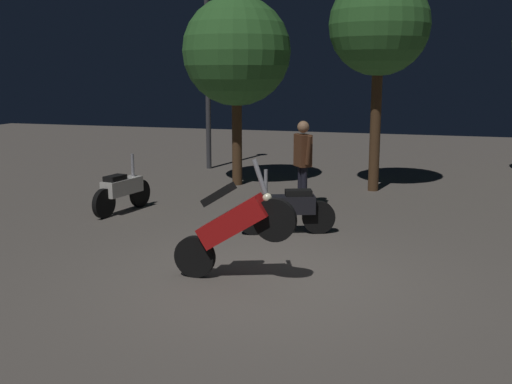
# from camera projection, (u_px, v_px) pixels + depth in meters

# --- Properties ---
(ground_plane) EXTENTS (40.00, 40.00, 0.00)m
(ground_plane) POSITION_uv_depth(u_px,v_px,m) (269.00, 279.00, 7.99)
(ground_plane) COLOR #605951
(motorcycle_red_foreground) EXTENTS (1.66, 0.30, 1.63)m
(motorcycle_red_foreground) POSITION_uv_depth(u_px,v_px,m) (233.00, 226.00, 7.78)
(motorcycle_red_foreground) COLOR black
(motorcycle_red_foreground) RESTS_ON ground_plane
(motorcycle_black_parked_left) EXTENTS (1.59, 0.68, 1.11)m
(motorcycle_black_parked_left) POSITION_uv_depth(u_px,v_px,m) (287.00, 209.00, 10.13)
(motorcycle_black_parked_left) COLOR black
(motorcycle_black_parked_left) RESTS_ON ground_plane
(motorcycle_white_parked_right) EXTENTS (0.45, 1.65, 1.11)m
(motorcycle_white_parked_right) POSITION_uv_depth(u_px,v_px,m) (122.00, 190.00, 11.72)
(motorcycle_white_parked_right) COLOR black
(motorcycle_white_parked_right) RESTS_ON ground_plane
(person_rider_beside) EXTENTS (0.49, 0.58, 1.76)m
(person_rider_beside) POSITION_uv_depth(u_px,v_px,m) (303.00, 156.00, 11.94)
(person_rider_beside) COLOR black
(person_rider_beside) RESTS_ON ground_plane
(streetlamp_near) EXTENTS (0.36, 0.36, 5.26)m
(streetlamp_near) POSITION_uv_depth(u_px,v_px,m) (207.00, 49.00, 16.55)
(streetlamp_near) COLOR #38383D
(streetlamp_near) RESTS_ON ground_plane
(tree_left_bg) EXTENTS (2.23, 2.23, 4.83)m
(tree_left_bg) POSITION_uv_depth(u_px,v_px,m) (379.00, 26.00, 13.26)
(tree_left_bg) COLOR #4C331E
(tree_left_bg) RESTS_ON ground_plane
(tree_right_bg) EXTENTS (2.55, 2.55, 4.45)m
(tree_right_bg) POSITION_uv_depth(u_px,v_px,m) (236.00, 52.00, 14.10)
(tree_right_bg) COLOR #4C331E
(tree_right_bg) RESTS_ON ground_plane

